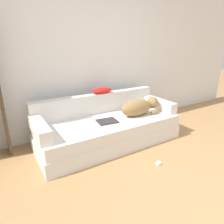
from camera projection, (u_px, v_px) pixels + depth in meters
The scene contains 10 objects.
ground_plane at pixel (202, 205), 1.94m from camera, with size 20.00×20.00×0.00m, color tan.
wall_back at pixel (94, 51), 3.31m from camera, with size 7.45×0.06×2.70m.
couch at pixel (109, 131), 3.08m from camera, with size 2.16×0.90×0.39m.
couch_backrest at pixel (97, 103), 3.27m from camera, with size 2.12×0.15×0.32m.
couch_arm_left at pixel (40, 129), 2.49m from camera, with size 0.15×0.71×0.17m.
couch_arm_right at pixel (159, 104), 3.48m from camera, with size 0.15×0.71×0.17m.
dog at pixel (140, 107), 3.18m from camera, with size 0.70×0.27×0.27m.
laptop at pixel (107, 121), 2.93m from camera, with size 0.32×0.27×0.02m.
throw_pillow at pixel (102, 90), 3.24m from camera, with size 0.34×0.19×0.09m.
power_adapter at pixel (159, 163), 2.58m from camera, with size 0.06×0.06×0.03m.
Camera 1 is at (-1.55, -0.85, 1.50)m, focal length 32.00 mm.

